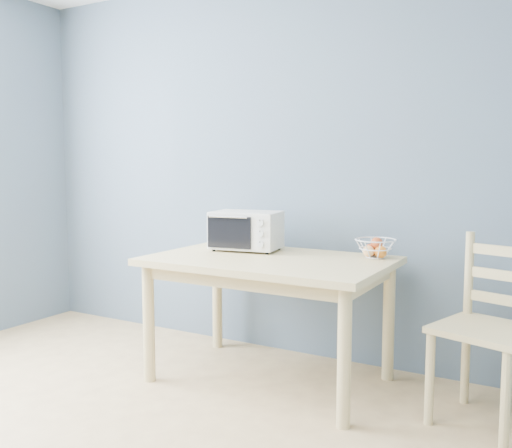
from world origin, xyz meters
The scene contains 4 objects.
dining_table centered at (0.32, 1.70, 0.65)m, with size 1.40×0.90×0.75m.
toaster_oven centered at (0.03, 1.88, 0.88)m, with size 0.47×0.37×0.25m.
fruit_basket centered at (0.86, 2.00, 0.81)m, with size 0.29×0.29×0.12m.
dining_chair centered at (1.54, 1.75, 0.47)m, with size 0.55×0.55×0.94m.
Camera 1 is at (1.91, -1.24, 1.30)m, focal length 40.00 mm.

